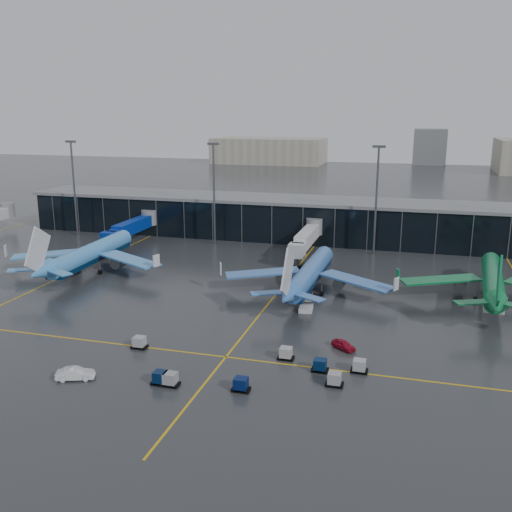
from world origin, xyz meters
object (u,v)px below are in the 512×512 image
(airliner_arkefly, at_px, (91,242))
(mobile_airstair, at_px, (306,306))
(service_van_white, at_px, (75,374))
(airliner_aer_lingus, at_px, (494,268))
(airliner_klm_near, at_px, (310,261))
(baggage_carts, at_px, (251,368))
(service_van_red, at_px, (344,345))

(airliner_arkefly, height_order, mobile_airstair, airliner_arkefly)
(airliner_arkefly, bearing_deg, mobile_airstair, -16.14)
(service_van_white, bearing_deg, airliner_aer_lingus, -70.32)
(airliner_aer_lingus, bearing_deg, airliner_klm_near, -168.42)
(airliner_klm_near, bearing_deg, baggage_carts, -89.79)
(airliner_arkefly, bearing_deg, baggage_carts, -41.31)
(airliner_aer_lingus, height_order, mobile_airstair, airliner_aer_lingus)
(mobile_airstair, bearing_deg, service_van_white, -129.98)
(service_van_white, bearing_deg, service_van_red, -81.03)
(baggage_carts, bearing_deg, airliner_arkefly, 140.54)
(airliner_aer_lingus, xyz_separation_m, mobile_airstair, (-30.95, -14.75, -5.11))
(airliner_klm_near, relative_size, airliner_aer_lingus, 1.00)
(airliner_aer_lingus, height_order, service_van_white, airliner_aer_lingus)
(baggage_carts, relative_size, service_van_white, 6.99)
(service_van_red, bearing_deg, baggage_carts, 174.15)
(airliner_arkefly, height_order, service_van_red, airliner_arkefly)
(baggage_carts, distance_m, mobile_airstair, 25.76)
(mobile_airstair, bearing_deg, airliner_arkefly, 160.73)
(airliner_aer_lingus, bearing_deg, mobile_airstair, -149.89)
(airliner_arkefly, relative_size, airliner_klm_near, 1.06)
(service_van_white, bearing_deg, airliner_arkefly, 7.15)
(airliner_aer_lingus, relative_size, service_van_red, 9.92)
(airliner_arkefly, height_order, airliner_klm_near, airliner_arkefly)
(airliner_arkefly, bearing_deg, service_van_white, -62.88)
(airliner_aer_lingus, xyz_separation_m, service_van_red, (-22.72, -29.19, -5.22))
(airliner_arkefly, bearing_deg, airliner_aer_lingus, -0.12)
(airliner_klm_near, bearing_deg, airliner_aer_lingus, 8.65)
(baggage_carts, bearing_deg, airliner_aer_lingus, 50.53)
(airliner_klm_near, height_order, service_van_red, airliner_klm_near)
(airliner_klm_near, height_order, mobile_airstair, airliner_klm_near)
(airliner_arkefly, height_order, service_van_white, airliner_arkefly)
(service_van_red, bearing_deg, airliner_klm_near, 58.20)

